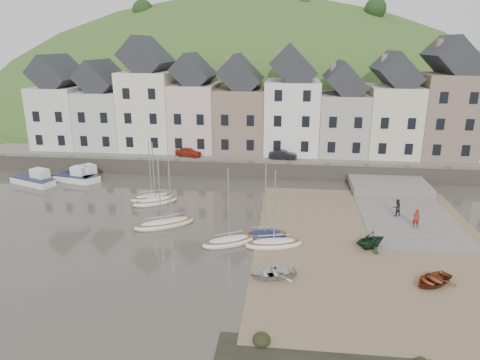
# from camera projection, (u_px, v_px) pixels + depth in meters

# --- Properties ---
(ground) EXTENTS (160.00, 160.00, 0.00)m
(ground) POSITION_uv_depth(u_px,v_px,m) (232.00, 238.00, 35.08)
(ground) COLOR #413B33
(ground) RESTS_ON ground
(quay_land) EXTENTS (90.00, 30.00, 1.50)m
(quay_land) POSITION_uv_depth(u_px,v_px,m) (260.00, 143.00, 65.21)
(quay_land) COLOR #3C5E25
(quay_land) RESTS_ON ground
(quay_street) EXTENTS (70.00, 7.00, 0.10)m
(quay_street) POSITION_uv_depth(u_px,v_px,m) (253.00, 157.00, 54.07)
(quay_street) COLOR slate
(quay_street) RESTS_ON quay_land
(seawall) EXTENTS (70.00, 1.20, 1.80)m
(seawall) POSITION_uv_depth(u_px,v_px,m) (251.00, 169.00, 50.94)
(seawall) COLOR slate
(seawall) RESTS_ON ground
(beach) EXTENTS (18.00, 26.00, 0.06)m
(beach) POSITION_uv_depth(u_px,v_px,m) (372.00, 244.00, 33.88)
(beach) COLOR #7A664A
(beach) RESTS_ON ground
(slipway) EXTENTS (8.00, 18.00, 0.12)m
(slipway) POSITION_uv_depth(u_px,v_px,m) (401.00, 209.00, 41.02)
(slipway) COLOR slate
(slipway) RESTS_ON ground
(hillside) EXTENTS (134.40, 84.00, 84.00)m
(hillside) POSITION_uv_depth(u_px,v_px,m) (245.00, 198.00, 97.88)
(hillside) COLOR #3C5E25
(hillside) RESTS_ON ground
(townhouse_terrace) EXTENTS (61.05, 8.00, 13.93)m
(townhouse_terrace) POSITION_uv_depth(u_px,v_px,m) (270.00, 106.00, 55.48)
(townhouse_terrace) COLOR silver
(townhouse_terrace) RESTS_ON quay_land
(sailboat_0) EXTENTS (4.40, 3.30, 6.32)m
(sailboat_0) POSITION_uv_depth(u_px,v_px,m) (152.00, 197.00, 43.50)
(sailboat_0) COLOR white
(sailboat_0) RESTS_ON ground
(sailboat_1) EXTENTS (4.50, 3.69, 6.32)m
(sailboat_1) POSITION_uv_depth(u_px,v_px,m) (155.00, 201.00, 42.46)
(sailboat_1) COLOR white
(sailboat_1) RESTS_ON ground
(sailboat_2) EXTENTS (4.19, 3.58, 6.32)m
(sailboat_2) POSITION_uv_depth(u_px,v_px,m) (171.00, 223.00, 37.38)
(sailboat_2) COLOR beige
(sailboat_2) RESTS_ON ground
(sailboat_3) EXTENTS (4.77, 3.52, 6.32)m
(sailboat_3) POSITION_uv_depth(u_px,v_px,m) (161.00, 224.00, 37.04)
(sailboat_3) COLOR white
(sailboat_3) RESTS_ON ground
(sailboat_4) EXTENTS (4.48, 3.34, 6.32)m
(sailboat_4) POSITION_uv_depth(u_px,v_px,m) (229.00, 241.00, 33.84)
(sailboat_4) COLOR white
(sailboat_4) RESTS_ON ground
(sailboat_5) EXTENTS (3.97, 2.49, 6.32)m
(sailboat_5) POSITION_uv_depth(u_px,v_px,m) (265.00, 235.00, 34.99)
(sailboat_5) COLOR #151D42
(sailboat_5) RESTS_ON ground
(sailboat_6) EXTENTS (4.68, 2.51, 6.32)m
(sailboat_6) POSITION_uv_depth(u_px,v_px,m) (274.00, 243.00, 33.49)
(sailboat_6) COLOR white
(sailboat_6) RESTS_ON ground
(motorboat_0) EXTENTS (4.86, 2.76, 1.70)m
(motorboat_0) POSITION_uv_depth(u_px,v_px,m) (75.00, 176.00, 49.36)
(motorboat_0) COLOR white
(motorboat_0) RESTS_ON ground
(motorboat_1) EXTENTS (5.71, 3.63, 1.70)m
(motorboat_1) POSITION_uv_depth(u_px,v_px,m) (34.00, 179.00, 48.29)
(motorboat_1) COLOR white
(motorboat_1) RESTS_ON ground
(motorboat_2) EXTENTS (4.62, 3.88, 1.70)m
(motorboat_2) POSITION_uv_depth(u_px,v_px,m) (85.00, 175.00, 49.93)
(motorboat_2) COLOR white
(motorboat_2) RESTS_ON ground
(rowboat_white) EXTENTS (3.64, 3.04, 0.65)m
(rowboat_white) POSITION_uv_depth(u_px,v_px,m) (272.00, 272.00, 28.99)
(rowboat_white) COLOR silver
(rowboat_white) RESTS_ON beach
(rowboat_green) EXTENTS (3.42, 3.30, 1.39)m
(rowboat_green) POSITION_uv_depth(u_px,v_px,m) (370.00, 240.00, 32.99)
(rowboat_green) COLOR black
(rowboat_green) RESTS_ON beach
(rowboat_red) EXTENTS (3.65, 3.49, 0.61)m
(rowboat_red) POSITION_uv_depth(u_px,v_px,m) (433.00, 280.00, 28.12)
(rowboat_red) COLOR brown
(rowboat_red) RESTS_ON beach
(person_red) EXTENTS (0.60, 0.40, 1.64)m
(person_red) POSITION_uv_depth(u_px,v_px,m) (416.00, 218.00, 36.54)
(person_red) COLOR maroon
(person_red) RESTS_ON slipway
(person_dark) EXTENTS (0.93, 0.84, 1.57)m
(person_dark) POSITION_uv_depth(u_px,v_px,m) (397.00, 208.00, 39.04)
(person_dark) COLOR black
(person_dark) RESTS_ON slipway
(car_left) EXTENTS (3.48, 2.10, 1.11)m
(car_left) POSITION_uv_depth(u_px,v_px,m) (188.00, 152.00, 53.80)
(car_left) COLOR #9E2917
(car_left) RESTS_ON quay_street
(car_right) EXTENTS (3.39, 1.39, 1.09)m
(car_right) POSITION_uv_depth(u_px,v_px,m) (283.00, 155.00, 52.54)
(car_right) COLOR black
(car_right) RESTS_ON quay_street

